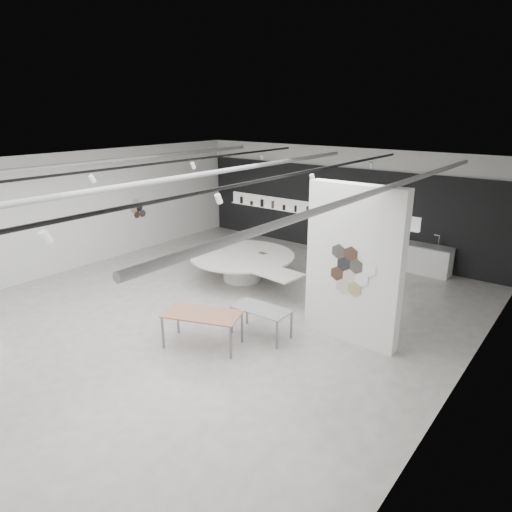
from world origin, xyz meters
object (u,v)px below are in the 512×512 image
Objects in this scene: kitchen_counter at (425,259)px; display_island at (243,264)px; partition_column at (354,266)px; sample_table_wood at (202,316)px; sample_table_stone at (261,311)px.

display_island is at bearing -135.06° from kitchen_counter.
partition_column is 5.69m from kitchen_counter.
partition_column is at bearing 43.10° from sample_table_wood.
partition_column is 2.35m from sample_table_stone.
partition_column is 2.19× the size of kitchen_counter.
display_island is 3.66m from sample_table_stone.
sample_table_stone is 0.84× the size of kitchen_counter.
sample_table_wood is at bearing -105.95° from kitchen_counter.
display_island is 2.61× the size of kitchen_counter.
kitchen_counter is (1.58, 6.66, -0.17)m from sample_table_stone.
partition_column reaches higher than sample_table_wood.
display_island is at bearing 116.81° from sample_table_wood.
display_island is 3.10× the size of sample_table_stone.
partition_column is 2.61× the size of sample_table_stone.
kitchen_counter is at bearing 50.72° from display_island.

